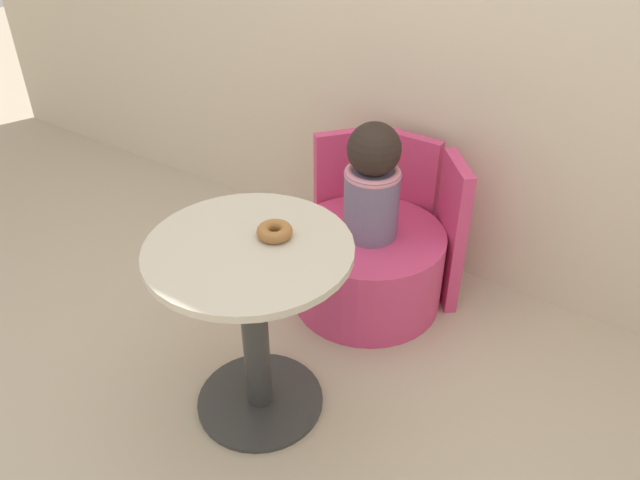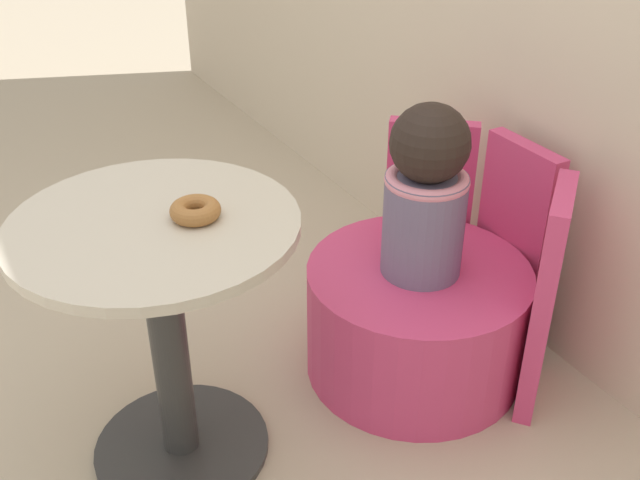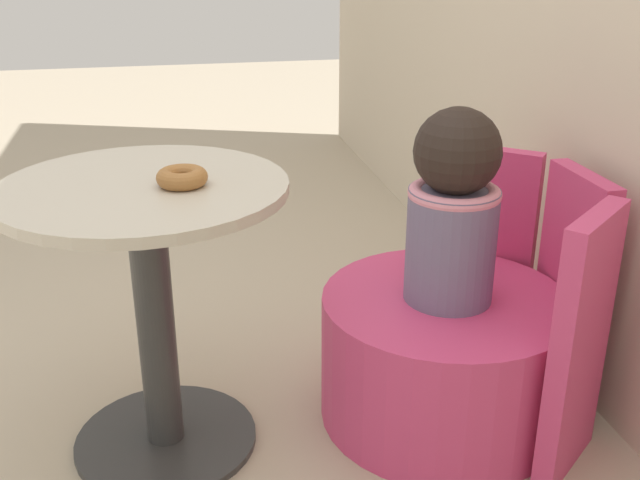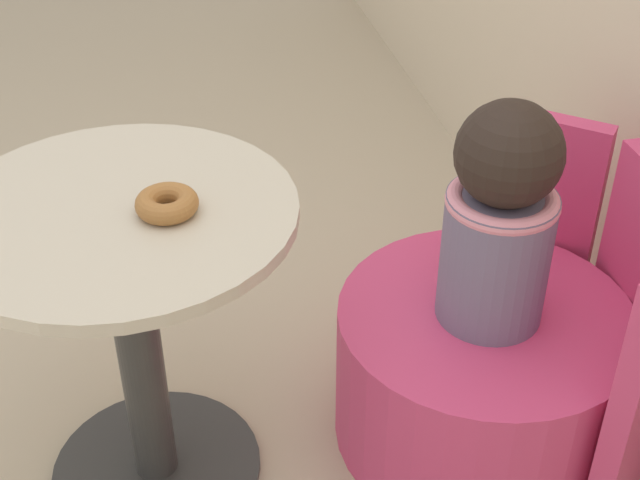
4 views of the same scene
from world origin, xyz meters
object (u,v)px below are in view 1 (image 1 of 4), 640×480
object	(u,v)px
tub_chair	(368,267)
child_figure	(372,182)
round_table	(253,305)
donut	(275,231)

from	to	relation	value
tub_chair	child_figure	bearing A→B (deg)	180.00
round_table	donut	distance (m)	0.27
round_table	child_figure	size ratio (longest dim) A/B	1.42
tub_chair	donut	world-z (taller)	donut
round_table	child_figure	xyz separation A→B (m)	(0.02, 0.72, 0.13)
child_figure	donut	world-z (taller)	child_figure
round_table	child_figure	distance (m)	0.73
child_figure	donut	size ratio (longest dim) A/B	4.34
donut	tub_chair	bearing A→B (deg)	91.09
round_table	tub_chair	xyz separation A→B (m)	(0.02, 0.72, -0.28)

